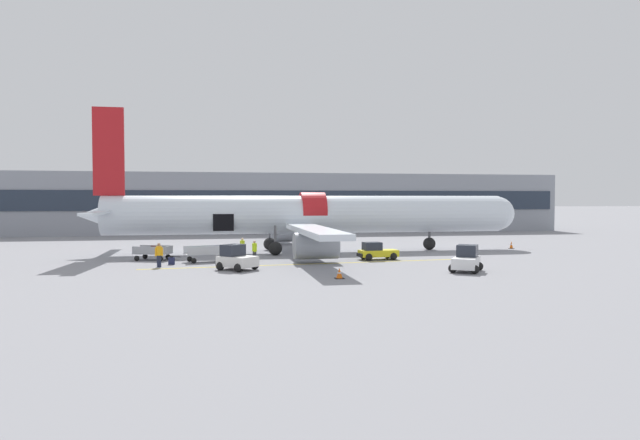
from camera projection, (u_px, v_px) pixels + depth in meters
ground_plane at (298, 256)px, 46.66m from camera, size 500.00×500.00×0.00m
apron_marking_line at (315, 264)px, 40.93m from camera, size 24.50×2.33×0.01m
terminal_strip at (262, 203)px, 80.63m from camera, size 83.33×13.00×8.05m
airplane at (306, 216)px, 49.76m from camera, size 38.48×33.30×12.14m
baggage_tug_lead at (236, 259)px, 37.42m from camera, size 2.85×2.85×1.67m
baggage_tug_mid at (377, 252)px, 43.67m from camera, size 3.14×1.92×1.35m
baggage_tug_rear at (466, 260)px, 36.62m from camera, size 2.72×3.08×1.69m
baggage_cart_loading at (208, 253)px, 42.27m from camera, size 4.14×2.27×1.17m
baggage_cart_queued at (154, 253)px, 43.29m from camera, size 3.63×2.31×1.11m
ground_crew_loader_a at (242, 248)px, 44.31m from camera, size 0.49×0.57×1.65m
ground_crew_loader_b at (255, 250)px, 42.42m from camera, size 0.37×0.54×1.57m
ground_crew_driver at (159, 254)px, 38.98m from camera, size 0.57×0.49×1.65m
suitcase_on_tarmac_upright at (172, 261)px, 40.38m from camera, size 0.45×0.31×0.64m
safety_cone_nose at (511, 245)px, 53.22m from camera, size 0.43×0.43×0.71m
safety_cone_engine_left at (339, 274)px, 33.40m from camera, size 0.55×0.55×0.63m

